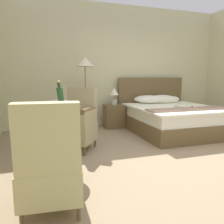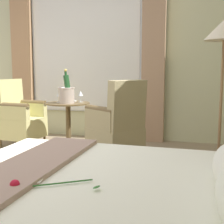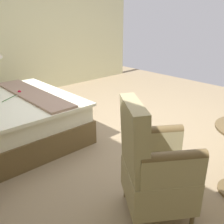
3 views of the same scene
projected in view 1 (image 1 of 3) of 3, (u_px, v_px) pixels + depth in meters
name	position (u px, v px, depth m)	size (l,w,h in m)	color
ground_plane	(177.00, 160.00, 3.20)	(6.99, 6.99, 0.00)	#947F60
wall_headboard_side	(118.00, 66.00, 5.54)	(5.61, 0.12, 2.96)	beige
bed	(170.00, 116.00, 4.90)	(1.80, 2.08, 1.20)	brown
nightstand	(114.00, 116.00, 5.26)	(0.49, 0.38, 0.56)	brown
bedside_lamp	(114.00, 94.00, 5.17)	(0.22, 0.22, 0.41)	#ADB1A6
floor_lamp_brass	(85.00, 68.00, 4.68)	(0.39, 0.39, 1.63)	#987049
side_table_round	(55.00, 140.00, 2.73)	(0.61, 0.61, 0.70)	brown
champagne_bucket	(60.00, 107.00, 2.70)	(0.23, 0.23, 0.47)	#BBAA9E
wine_glass_near_bucket	(44.00, 108.00, 2.78)	(0.07, 0.07, 0.16)	white
wine_glass_near_edge	(54.00, 112.00, 2.54)	(0.07, 0.07, 0.15)	white
snack_plate	(40.00, 119.00, 2.61)	(0.17, 0.17, 0.04)	white
armchair_by_window	(78.00, 122.00, 3.64)	(0.75, 0.76, 1.04)	brown
armchair_facing_bed	(50.00, 165.00, 1.92)	(0.59, 0.62, 1.01)	brown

